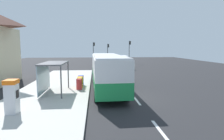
{
  "coord_description": "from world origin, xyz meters",
  "views": [
    {
      "loc": [
        -2.77,
        -14.69,
        3.92
      ],
      "look_at": [
        -1.0,
        5.77,
        1.5
      ],
      "focal_mm": 31.24,
      "sensor_mm": 36.0,
      "label": 1
    }
  ],
  "objects_px": {
    "sedan_near": "(114,59)",
    "traffic_light_far_side": "(94,49)",
    "traffic_light_median": "(108,50)",
    "recycling_bin_orange": "(80,81)",
    "ticket_machine": "(12,96)",
    "bus": "(107,70)",
    "recycling_bin_yellow": "(80,83)",
    "recycling_bin_red": "(79,84)",
    "white_van": "(122,61)",
    "traffic_light_near_side": "(130,48)",
    "recycling_bin_blue": "(81,80)",
    "sedan_far": "(117,61)",
    "bus_shelter": "(50,70)"
  },
  "relations": [
    {
      "from": "sedan_near",
      "to": "traffic_light_far_side",
      "type": "bearing_deg",
      "value": -139.13
    },
    {
      "from": "traffic_light_median",
      "to": "recycling_bin_orange",
      "type": "bearing_deg",
      "value": -98.86
    },
    {
      "from": "ticket_machine",
      "to": "traffic_light_far_side",
      "type": "relative_size",
      "value": 0.38
    },
    {
      "from": "recycling_bin_orange",
      "to": "traffic_light_far_side",
      "type": "height_order",
      "value": "traffic_light_far_side"
    },
    {
      "from": "sedan_near",
      "to": "traffic_light_median",
      "type": "xyz_separation_m",
      "value": [
        -1.89,
        -3.87,
        2.38
      ]
    },
    {
      "from": "bus",
      "to": "recycling_bin_yellow",
      "type": "distance_m",
      "value": 2.78
    },
    {
      "from": "sedan_near",
      "to": "recycling_bin_red",
      "type": "height_order",
      "value": "sedan_near"
    },
    {
      "from": "bus",
      "to": "ticket_machine",
      "type": "relative_size",
      "value": 5.71
    },
    {
      "from": "recycling_bin_red",
      "to": "traffic_light_far_side",
      "type": "height_order",
      "value": "traffic_light_far_side"
    },
    {
      "from": "recycling_bin_orange",
      "to": "bus",
      "type": "bearing_deg",
      "value": -23.22
    },
    {
      "from": "white_van",
      "to": "recycling_bin_yellow",
      "type": "bearing_deg",
      "value": -109.25
    },
    {
      "from": "sedan_near",
      "to": "ticket_machine",
      "type": "distance_m",
      "value": 41.97
    },
    {
      "from": "traffic_light_near_side",
      "to": "bus",
      "type": "bearing_deg",
      "value": -103.96
    },
    {
      "from": "bus",
      "to": "white_van",
      "type": "distance_m",
      "value": 19.11
    },
    {
      "from": "recycling_bin_blue",
      "to": "sedan_far",
      "type": "bearing_deg",
      "value": 75.7
    },
    {
      "from": "ticket_machine",
      "to": "traffic_light_far_side",
      "type": "xyz_separation_m",
      "value": [
        4.35,
        36.15,
        2.21
      ]
    },
    {
      "from": "traffic_light_near_side",
      "to": "traffic_light_median",
      "type": "bearing_deg",
      "value": 162.56
    },
    {
      "from": "traffic_light_median",
      "to": "recycling_bin_yellow",
      "type": "bearing_deg",
      "value": -98.66
    },
    {
      "from": "recycling_bin_orange",
      "to": "traffic_light_near_side",
      "type": "xyz_separation_m",
      "value": [
        9.69,
        27.92,
        2.93
      ]
    },
    {
      "from": "recycling_bin_orange",
      "to": "traffic_light_far_side",
      "type": "distance_m",
      "value": 28.87
    },
    {
      "from": "traffic_light_near_side",
      "to": "traffic_light_far_side",
      "type": "relative_size",
      "value": 1.07
    },
    {
      "from": "recycling_bin_red",
      "to": "recycling_bin_yellow",
      "type": "relative_size",
      "value": 1.0
    },
    {
      "from": "sedan_near",
      "to": "recycling_bin_yellow",
      "type": "distance_m",
      "value": 34.7
    },
    {
      "from": "sedan_near",
      "to": "traffic_light_far_side",
      "type": "distance_m",
      "value": 7.59
    },
    {
      "from": "traffic_light_median",
      "to": "sedan_far",
      "type": "bearing_deg",
      "value": -60.13
    },
    {
      "from": "sedan_far",
      "to": "recycling_bin_yellow",
      "type": "bearing_deg",
      "value": -103.58
    },
    {
      "from": "recycling_bin_yellow",
      "to": "traffic_light_far_side",
      "type": "relative_size",
      "value": 0.19
    },
    {
      "from": "traffic_light_far_side",
      "to": "traffic_light_median",
      "type": "relative_size",
      "value": 1.07
    },
    {
      "from": "ticket_machine",
      "to": "traffic_light_near_side",
      "type": "distance_m",
      "value": 37.73
    },
    {
      "from": "recycling_bin_blue",
      "to": "bus",
      "type": "bearing_deg",
      "value": -35.39
    },
    {
      "from": "recycling_bin_yellow",
      "to": "white_van",
      "type": "bearing_deg",
      "value": 70.75
    },
    {
      "from": "bus",
      "to": "recycling_bin_orange",
      "type": "height_order",
      "value": "bus"
    },
    {
      "from": "recycling_bin_orange",
      "to": "recycling_bin_blue",
      "type": "relative_size",
      "value": 1.0
    },
    {
      "from": "bus",
      "to": "sedan_far",
      "type": "bearing_deg",
      "value": 81.63
    },
    {
      "from": "recycling_bin_red",
      "to": "traffic_light_far_side",
      "type": "relative_size",
      "value": 0.19
    },
    {
      "from": "recycling_bin_red",
      "to": "traffic_light_near_side",
      "type": "distance_m",
      "value": 31.02
    },
    {
      "from": "bus",
      "to": "recycling_bin_orange",
      "type": "relative_size",
      "value": 11.65
    },
    {
      "from": "traffic_light_near_side",
      "to": "traffic_light_median",
      "type": "distance_m",
      "value": 5.35
    },
    {
      "from": "sedan_far",
      "to": "bus_shelter",
      "type": "height_order",
      "value": "bus_shelter"
    },
    {
      "from": "ticket_machine",
      "to": "traffic_light_far_side",
      "type": "bearing_deg",
      "value": 83.13
    },
    {
      "from": "recycling_bin_blue",
      "to": "traffic_light_median",
      "type": "relative_size",
      "value": 0.2
    },
    {
      "from": "ticket_machine",
      "to": "recycling_bin_blue",
      "type": "distance_m",
      "value": 8.78
    },
    {
      "from": "recycling_bin_orange",
      "to": "traffic_light_median",
      "type": "distance_m",
      "value": 29.98
    },
    {
      "from": "traffic_light_near_side",
      "to": "traffic_light_far_side",
      "type": "bearing_deg",
      "value": 174.68
    },
    {
      "from": "ticket_machine",
      "to": "recycling_bin_red",
      "type": "distance_m",
      "value": 6.88
    },
    {
      "from": "bus",
      "to": "recycling_bin_yellow",
      "type": "bearing_deg",
      "value": 171.6
    },
    {
      "from": "white_van",
      "to": "sedan_near",
      "type": "height_order",
      "value": "white_van"
    },
    {
      "from": "sedan_far",
      "to": "traffic_light_far_side",
      "type": "xyz_separation_m",
      "value": [
        -5.4,
        2.51,
        2.59
      ]
    },
    {
      "from": "traffic_light_far_side",
      "to": "traffic_light_median",
      "type": "xyz_separation_m",
      "value": [
        3.5,
        0.8,
        -0.21
      ]
    },
    {
      "from": "sedan_near",
      "to": "recycling_bin_blue",
      "type": "bearing_deg",
      "value": -101.24
    }
  ]
}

